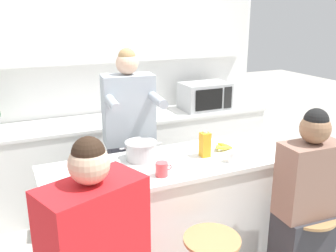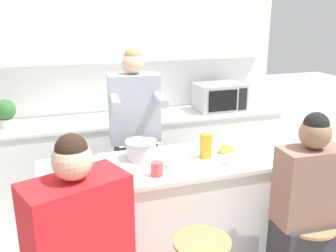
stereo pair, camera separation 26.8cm
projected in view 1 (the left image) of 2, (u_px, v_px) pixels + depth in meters
wall_back at (106, 53)px, 3.93m from camera, size 3.64×0.22×2.70m
back_counter at (118, 158)px, 4.01m from camera, size 3.38×0.59×0.89m
kitchen_island at (172, 217)px, 2.83m from camera, size 1.85×0.67×0.92m
person_cooking at (130, 150)px, 3.17m from camera, size 0.47×0.58×1.68m
person_seated_near at (305, 214)px, 2.55m from camera, size 0.42×0.28×1.38m
cooking_pot at (141, 151)px, 2.71m from camera, size 0.32×0.23×0.14m
fruit_bowl at (107, 167)px, 2.51m from camera, size 0.18×0.18×0.07m
coffee_cup_near at (231, 157)px, 2.68m from camera, size 0.10×0.07×0.08m
coffee_cup_far at (162, 169)px, 2.45m from camera, size 0.12×0.08×0.09m
banana_bunch at (222, 147)px, 2.91m from camera, size 0.17×0.13×0.06m
juice_carton at (205, 144)px, 2.77m from camera, size 0.07×0.07×0.20m
microwave at (205, 96)px, 4.21m from camera, size 0.53×0.36×0.30m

